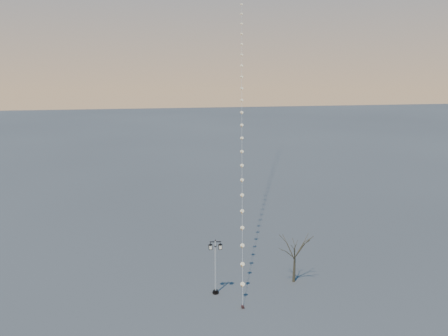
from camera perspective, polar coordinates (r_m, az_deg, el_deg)
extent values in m
plane|color=#494949|center=(33.16, 1.27, -16.75)|extent=(300.00, 300.00, 0.00)
cylinder|color=black|center=(33.65, -1.12, -16.14)|extent=(0.48, 0.48, 0.14)
cylinder|color=black|center=(33.59, -1.12, -15.95)|extent=(0.34, 0.34, 0.12)
cylinder|color=silver|center=(32.62, -1.14, -12.79)|extent=(0.11, 0.11, 4.01)
cylinder|color=black|center=(31.98, -1.15, -10.31)|extent=(0.17, 0.17, 0.05)
cube|color=black|center=(31.84, -1.16, -9.75)|extent=(0.81, 0.15, 0.05)
sphere|color=black|center=(31.80, -1.16, -9.58)|extent=(0.12, 0.12, 0.12)
pyramid|color=black|center=(31.89, -1.81, -9.97)|extent=(0.38, 0.38, 0.12)
cube|color=beige|center=(31.99, -1.81, -10.40)|extent=(0.22, 0.22, 0.29)
cube|color=black|center=(32.06, -1.80, -10.67)|extent=(0.26, 0.26, 0.03)
pyramid|color=black|center=(31.90, -0.50, -9.95)|extent=(0.38, 0.38, 0.12)
cube|color=beige|center=(32.01, -0.50, -10.38)|extent=(0.22, 0.22, 0.29)
cube|color=black|center=(32.07, -0.50, -10.65)|extent=(0.26, 0.26, 0.03)
cone|color=#3F3826|center=(35.24, 9.29, -13.09)|extent=(0.25, 0.25, 2.09)
cylinder|color=#341C1A|center=(31.88, 2.49, -17.89)|extent=(0.21, 0.21, 0.21)
cylinder|color=black|center=(31.87, 2.49, -17.84)|extent=(0.03, 0.03, 0.27)
cone|color=orange|center=(49.81, 2.38, 15.92)|extent=(0.09, 0.09, 0.30)
cylinder|color=white|center=(31.61, 2.50, -17.06)|extent=(0.02, 0.02, 0.86)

